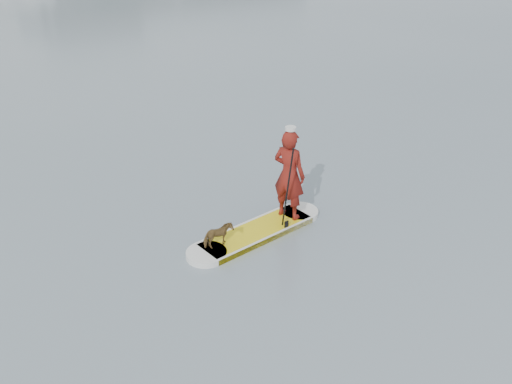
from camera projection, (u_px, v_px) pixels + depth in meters
ground at (313, 280)px, 10.39m from camera, size 140.00×140.00×0.00m
paddleboard at (256, 232)px, 11.72m from camera, size 3.30×0.91×0.12m
paddler at (289, 175)px, 11.74m from camera, size 0.67×0.83×1.96m
white_cap at (291, 129)px, 11.26m from camera, size 0.22×0.22×0.07m
dog at (218, 236)px, 11.04m from camera, size 0.61×0.32×0.49m
paddle at (287, 198)px, 11.47m from camera, size 0.10×0.30×2.00m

